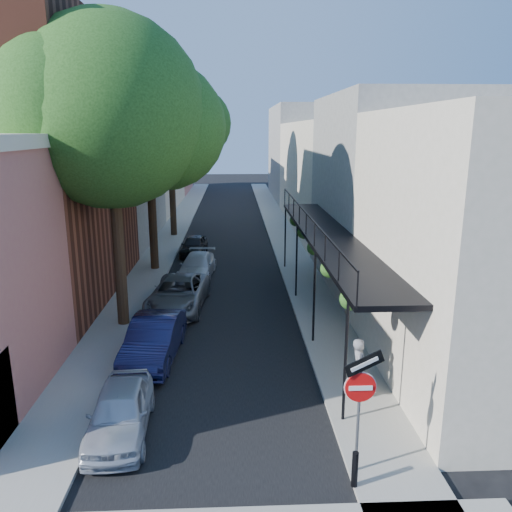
{
  "coord_description": "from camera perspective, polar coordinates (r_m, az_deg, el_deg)",
  "views": [
    {
      "loc": [
        0.54,
        -8.4,
        7.38
      ],
      "look_at": [
        1.35,
        9.78,
        2.8
      ],
      "focal_mm": 35.0,
      "sensor_mm": 36.0,
      "label": 1
    }
  ],
  "objects": [
    {
      "name": "parked_car_d",
      "position": [
        25.94,
        -6.74,
        -1.15
      ],
      "size": [
        2.02,
        4.2,
        1.18
      ],
      "primitive_type": "imported",
      "rotation": [
        0.0,
        0.0,
        -0.09
      ],
      "color": "silver",
      "rests_on": "ground"
    },
    {
      "name": "sidewalk_right",
      "position": [
        39.25,
        2.56,
        3.36
      ],
      "size": [
        2.0,
        64.0,
        0.12
      ],
      "primitive_type": "cube",
      "color": "gray",
      "rests_on": "ground"
    },
    {
      "name": "buildings_right",
      "position": [
        38.93,
        10.15,
        9.56
      ],
      "size": [
        9.8,
        55.0,
        10.0
      ],
      "color": "beige",
      "rests_on": "ground"
    },
    {
      "name": "oak_mid",
      "position": [
        26.92,
        -11.3,
        13.17
      ],
      "size": [
        6.6,
        6.0,
        10.2
      ],
      "color": "black",
      "rests_on": "ground"
    },
    {
      "name": "sign_post",
      "position": [
        11.11,
        11.85,
        -14.98
      ],
      "size": [
        0.89,
        0.17,
        2.99
      ],
      "color": "#595B60",
      "rests_on": "ground"
    },
    {
      "name": "pedestrian",
      "position": [
        14.45,
        11.7,
        -12.46
      ],
      "size": [
        0.54,
        0.7,
        1.73
      ],
      "primitive_type": "imported",
      "rotation": [
        0.0,
        0.0,
        1.36
      ],
      "color": "gray",
      "rests_on": "sidewalk_right"
    },
    {
      "name": "bollard",
      "position": [
        11.51,
        11.23,
        -22.79
      ],
      "size": [
        0.14,
        0.14,
        0.8
      ],
      "primitive_type": "cylinder",
      "color": "black",
      "rests_on": "sidewalk_right"
    },
    {
      "name": "sidewalk_left",
      "position": [
        39.36,
        -9.14,
        3.23
      ],
      "size": [
        2.0,
        64.0,
        0.12
      ],
      "primitive_type": "cube",
      "color": "gray",
      "rests_on": "ground"
    },
    {
      "name": "buildings_left",
      "position": [
        38.52,
        -17.6,
        9.85
      ],
      "size": [
        10.1,
        59.1,
        12.0
      ],
      "color": "#B86E5E",
      "rests_on": "ground"
    },
    {
      "name": "road_surface",
      "position": [
        39.11,
        -3.29,
        3.23
      ],
      "size": [
        6.0,
        64.0,
        0.01
      ],
      "primitive_type": "cube",
      "color": "black",
      "rests_on": "ground"
    },
    {
      "name": "oak_far",
      "position": [
        35.89,
        -9.1,
        15.36
      ],
      "size": [
        7.7,
        7.0,
        11.9
      ],
      "color": "black",
      "rests_on": "ground"
    },
    {
      "name": "parked_car_c",
      "position": [
        21.45,
        -8.88,
        -4.29
      ],
      "size": [
        2.62,
        4.97,
        1.33
      ],
      "primitive_type": "imported",
      "rotation": [
        0.0,
        0.0,
        -0.09
      ],
      "color": "slate",
      "rests_on": "ground"
    },
    {
      "name": "parked_car_b",
      "position": [
        17.02,
        -11.59,
        -9.31
      ],
      "size": [
        1.78,
        4.33,
        1.39
      ],
      "primitive_type": "imported",
      "rotation": [
        0.0,
        0.0,
        -0.07
      ],
      "color": "#111438",
      "rests_on": "ground"
    },
    {
      "name": "parked_car_e",
      "position": [
        30.66,
        -7.1,
        1.21
      ],
      "size": [
        1.71,
        3.55,
        1.17
      ],
      "primitive_type": "imported",
      "rotation": [
        0.0,
        0.0,
        -0.1
      ],
      "color": "black",
      "rests_on": "ground"
    },
    {
      "name": "parked_car_a",
      "position": [
        13.41,
        -15.27,
        -16.76
      ],
      "size": [
        1.64,
        3.67,
        1.22
      ],
      "primitive_type": "imported",
      "rotation": [
        0.0,
        0.0,
        0.06
      ],
      "color": "#A8AEBA",
      "rests_on": "ground"
    },
    {
      "name": "oak_near",
      "position": [
        19.07,
        -14.89,
        15.17
      ],
      "size": [
        7.48,
        6.8,
        11.42
      ],
      "color": "black",
      "rests_on": "ground"
    }
  ]
}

